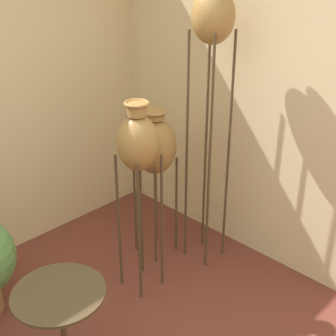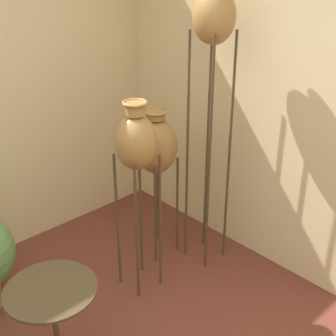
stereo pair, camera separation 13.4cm
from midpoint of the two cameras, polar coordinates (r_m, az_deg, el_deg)
wall_right at (r=3.40m, az=16.20°, el=6.94°), size 0.06×7.72×2.70m
vase_stand_tall at (r=3.31m, az=4.29°, el=16.83°), size 0.30×0.30×2.20m
vase_stand_medium at (r=3.15m, az=-4.91°, el=2.72°), size 0.29×0.29×1.47m
vase_stand_short at (r=3.63m, az=-2.66°, el=2.59°), size 0.34×0.34×1.26m
side_table at (r=2.81m, az=-14.20°, el=-17.34°), size 0.52×0.52×0.69m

